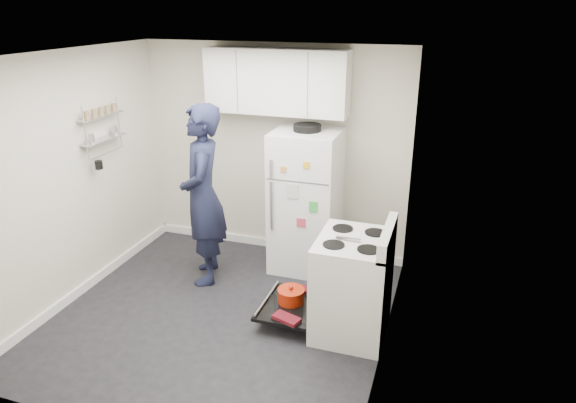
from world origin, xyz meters
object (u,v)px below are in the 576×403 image
(electric_range, at_px, (351,286))
(open_oven_door, at_px, (291,301))
(person, at_px, (203,196))
(refrigerator, at_px, (306,201))

(electric_range, height_order, open_oven_door, electric_range)
(electric_range, xyz_separation_m, person, (-1.73, 0.49, 0.51))
(open_oven_door, bearing_deg, refrigerator, 98.89)
(person, bearing_deg, electric_range, 51.03)
(electric_range, distance_m, person, 1.87)
(electric_range, distance_m, open_oven_door, 0.66)
(open_oven_door, height_order, person, person)
(open_oven_door, height_order, refrigerator, refrigerator)
(person, bearing_deg, refrigerator, 99.07)
(refrigerator, height_order, person, person)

